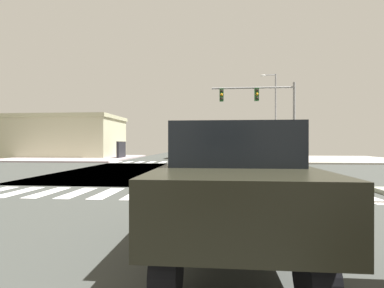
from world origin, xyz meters
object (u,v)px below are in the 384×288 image
sedan_leading_3 (181,148)px  street_lamp (274,109)px  sedan_nearside_1 (231,177)px  sedan_queued_2 (183,146)px  bank_building (56,137)px  traffic_signal_mast (262,104)px

sedan_leading_3 → street_lamp: bearing=-168.6°
sedan_nearside_1 → sedan_leading_3: (-4.00, 25.64, 0.00)m
street_lamp → sedan_queued_2: street_lamp is taller
bank_building → sedan_leading_3: bank_building is taller
sedan_nearside_1 → traffic_signal_mast: bearing=79.7°
traffic_signal_mast → sedan_queued_2: 34.61m
sedan_queued_2 → street_lamp: bearing=119.0°
bank_building → sedan_leading_3: size_ratio=3.70×
street_lamp → sedan_nearside_1: size_ratio=2.18×
street_lamp → sedan_leading_3: (-10.15, -2.04, -4.38)m
sedan_leading_3 → sedan_nearside_1: bearing=98.9°
street_lamp → sedan_nearside_1: 28.69m
sedan_nearside_1 → sedan_queued_2: (-7.00, 51.40, 0.00)m
street_lamp → bank_building: street_lamp is taller
street_lamp → bank_building: size_ratio=0.59×
bank_building → sedan_queued_2: bearing=65.0°
street_lamp → sedan_leading_3: 11.24m
sedan_queued_2 → sedan_leading_3: size_ratio=1.00×
bank_building → sedan_nearside_1: (18.61, -26.44, -1.25)m
traffic_signal_mast → street_lamp: (2.77, 9.10, 0.70)m
street_lamp → bank_building: (-24.76, -1.24, -3.13)m
sedan_queued_2 → sedan_leading_3: (3.00, -25.76, 0.00)m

